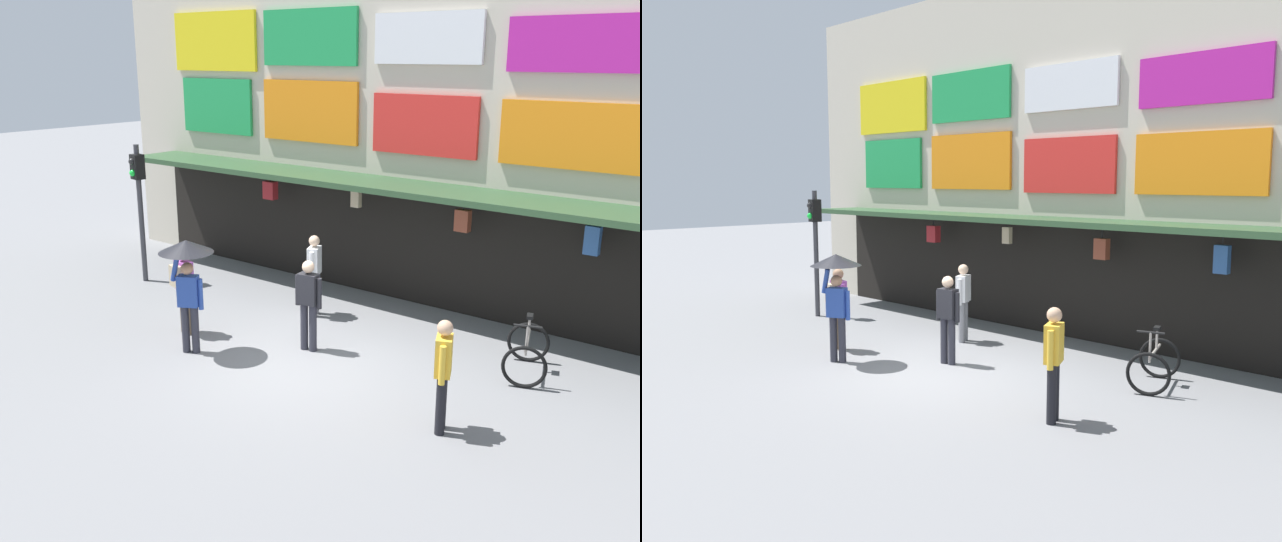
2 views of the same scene
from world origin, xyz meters
TOP-DOWN VIEW (x-y plane):
  - ground_plane at (0.00, 0.00)m, footprint 80.00×80.00m
  - shopfront at (-0.00, 4.57)m, footprint 18.00×2.60m
  - traffic_light_near at (-5.88, 1.37)m, footprint 0.32×0.35m
  - bicycle_parked at (3.27, 1.98)m, footprint 1.06×1.33m
  - pedestrian_in_purple at (3.08, -0.58)m, footprint 0.35×0.49m
  - pedestrian_in_green at (-1.28, 2.03)m, footprint 0.35×0.49m
  - pedestrian_in_red at (-0.23, 0.54)m, footprint 0.52×0.27m
  - pedestrian_in_white at (-2.59, -0.29)m, footprint 0.52×0.41m
  - pedestrian_with_umbrella at (-1.82, -0.84)m, footprint 0.96×0.96m

SIDE VIEW (x-z plane):
  - ground_plane at x=0.00m, z-range 0.00..0.00m
  - bicycle_parked at x=3.27m, z-range -0.13..0.92m
  - pedestrian_in_purple at x=3.08m, z-range 0.11..1.79m
  - pedestrian_in_green at x=-1.28m, z-range 0.11..1.79m
  - pedestrian_in_red at x=-0.23m, z-range 0.11..1.79m
  - pedestrian_in_white at x=-2.59m, z-range 0.14..1.82m
  - pedestrian_with_umbrella at x=-1.82m, z-range 0.60..2.68m
  - traffic_light_near at x=-5.88m, z-range 0.54..3.74m
  - shopfront at x=0.00m, z-range -0.04..7.96m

